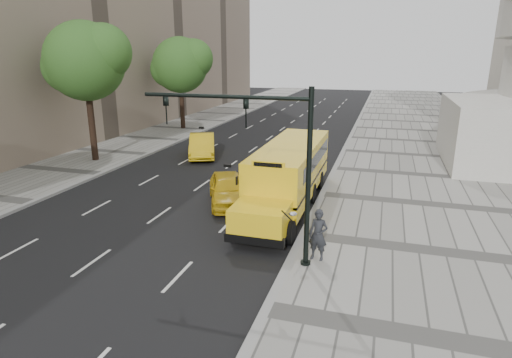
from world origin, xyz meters
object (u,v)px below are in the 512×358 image
(tree_b, at_px, (86,61))
(school_bus, at_px, (290,170))
(tree_c, at_px, (181,65))
(taxi_near, at_px, (228,189))
(traffic_signal, at_px, (268,154))
(taxi_far, at_px, (202,146))
(pedestrian, at_px, (318,235))

(tree_b, relative_size, school_bus, 0.82)
(school_bus, bearing_deg, tree_c, 129.17)
(taxi_near, distance_m, traffic_signal, 7.47)
(taxi_near, relative_size, traffic_signal, 0.71)
(taxi_far, bearing_deg, pedestrian, -75.29)
(tree_b, bearing_deg, taxi_far, 29.07)
(tree_c, xyz_separation_m, school_bus, (14.90, -18.29, -4.55))
(pedestrian, bearing_deg, traffic_signal, -154.32)
(tree_c, distance_m, school_bus, 24.02)
(pedestrian, bearing_deg, tree_c, 134.58)
(school_bus, distance_m, traffic_signal, 7.07)
(taxi_near, bearing_deg, tree_c, 97.24)
(tree_c, relative_size, taxi_near, 1.96)
(taxi_far, height_order, pedestrian, pedestrian)
(tree_c, relative_size, taxi_far, 1.76)
(tree_b, xyz_separation_m, school_bus, (14.90, -4.42, -5.15))
(school_bus, bearing_deg, taxi_near, -160.85)
(taxi_near, bearing_deg, school_bus, -5.34)
(tree_b, height_order, taxi_far, tree_b)
(tree_b, height_order, school_bus, tree_b)
(tree_b, distance_m, traffic_signal, 19.33)
(tree_c, relative_size, school_bus, 0.77)
(tree_b, xyz_separation_m, taxi_far, (6.52, 3.62, -6.08))
(school_bus, relative_size, taxi_near, 2.54)
(taxi_far, relative_size, traffic_signal, 0.79)
(school_bus, distance_m, taxi_far, 11.66)
(tree_b, relative_size, tree_c, 1.06)
(taxi_near, relative_size, taxi_far, 0.89)
(taxi_near, bearing_deg, taxi_far, 96.41)
(taxi_near, bearing_deg, pedestrian, -67.86)
(tree_c, height_order, taxi_near, tree_c)
(tree_c, height_order, taxi_far, tree_c)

